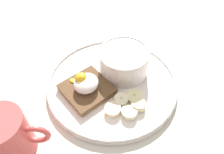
{
  "coord_description": "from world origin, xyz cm",
  "views": [
    {
      "loc": [
        29.85,
        14.8,
        42.4
      ],
      "look_at": [
        0.0,
        0.0,
        5.0
      ],
      "focal_mm": 35.0,
      "sensor_mm": 36.0,
      "label": 1
    }
  ],
  "objects_px": {
    "banana_slice_left": "(129,113)",
    "poached_egg": "(85,82)",
    "banana_slice_front": "(121,100)",
    "oatmeal_bowl": "(124,62)",
    "banana_slice_back": "(138,105)",
    "banana_slice_inner": "(113,110)",
    "coffee_mug": "(7,136)",
    "banana_slice_right": "(134,97)",
    "toast_slice": "(87,89)"
  },
  "relations": [
    {
      "from": "banana_slice_left",
      "to": "poached_egg",
      "type": "bearing_deg",
      "value": -96.99
    },
    {
      "from": "banana_slice_front",
      "to": "banana_slice_left",
      "type": "xyz_separation_m",
      "value": [
        0.02,
        0.03,
        -0.0
      ]
    },
    {
      "from": "oatmeal_bowl",
      "to": "banana_slice_front",
      "type": "relative_size",
      "value": 2.66
    },
    {
      "from": "banana_slice_back",
      "to": "banana_slice_left",
      "type": "bearing_deg",
      "value": -21.52
    },
    {
      "from": "banana_slice_inner",
      "to": "coffee_mug",
      "type": "height_order",
      "value": "coffee_mug"
    },
    {
      "from": "banana_slice_front",
      "to": "banana_slice_right",
      "type": "relative_size",
      "value": 0.9
    },
    {
      "from": "oatmeal_bowl",
      "to": "banana_slice_back",
      "type": "height_order",
      "value": "oatmeal_bowl"
    },
    {
      "from": "toast_slice",
      "to": "coffee_mug",
      "type": "distance_m",
      "value": 0.18
    },
    {
      "from": "poached_egg",
      "to": "banana_slice_back",
      "type": "distance_m",
      "value": 0.12
    },
    {
      "from": "banana_slice_right",
      "to": "banana_slice_inner",
      "type": "height_order",
      "value": "same"
    },
    {
      "from": "banana_slice_right",
      "to": "banana_slice_inner",
      "type": "xyz_separation_m",
      "value": [
        0.05,
        -0.03,
        0.0
      ]
    },
    {
      "from": "banana_slice_left",
      "to": "banana_slice_inner",
      "type": "distance_m",
      "value": 0.03
    },
    {
      "from": "banana_slice_front",
      "to": "coffee_mug",
      "type": "xyz_separation_m",
      "value": [
        0.18,
        -0.14,
        0.03
      ]
    },
    {
      "from": "banana_slice_right",
      "to": "coffee_mug",
      "type": "distance_m",
      "value": 0.26
    },
    {
      "from": "oatmeal_bowl",
      "to": "poached_egg",
      "type": "distance_m",
      "value": 0.11
    },
    {
      "from": "toast_slice",
      "to": "banana_slice_right",
      "type": "height_order",
      "value": "toast_slice"
    },
    {
      "from": "banana_slice_right",
      "to": "banana_slice_back",
      "type": "bearing_deg",
      "value": 43.83
    },
    {
      "from": "banana_slice_left",
      "to": "oatmeal_bowl",
      "type": "bearing_deg",
      "value": -150.14
    },
    {
      "from": "banana_slice_front",
      "to": "coffee_mug",
      "type": "relative_size",
      "value": 0.39
    },
    {
      "from": "banana_slice_back",
      "to": "banana_slice_inner",
      "type": "bearing_deg",
      "value": -52.5
    },
    {
      "from": "banana_slice_right",
      "to": "poached_egg",
      "type": "bearing_deg",
      "value": -74.52
    },
    {
      "from": "banana_slice_front",
      "to": "banana_slice_inner",
      "type": "xyz_separation_m",
      "value": [
        0.03,
        -0.0,
        -0.0
      ]
    },
    {
      "from": "toast_slice",
      "to": "banana_slice_front",
      "type": "xyz_separation_m",
      "value": [
        -0.01,
        0.08,
        -0.0
      ]
    },
    {
      "from": "banana_slice_back",
      "to": "banana_slice_right",
      "type": "height_order",
      "value": "banana_slice_back"
    },
    {
      "from": "banana_slice_inner",
      "to": "coffee_mug",
      "type": "distance_m",
      "value": 0.2
    },
    {
      "from": "banana_slice_back",
      "to": "coffee_mug",
      "type": "xyz_separation_m",
      "value": [
        0.18,
        -0.18,
        0.03
      ]
    },
    {
      "from": "oatmeal_bowl",
      "to": "banana_slice_back",
      "type": "distance_m",
      "value": 0.11
    },
    {
      "from": "toast_slice",
      "to": "coffee_mug",
      "type": "relative_size",
      "value": 1.15
    },
    {
      "from": "oatmeal_bowl",
      "to": "banana_slice_right",
      "type": "relative_size",
      "value": 2.4
    },
    {
      "from": "poached_egg",
      "to": "banana_slice_right",
      "type": "xyz_separation_m",
      "value": [
        -0.03,
        0.11,
        -0.02
      ]
    },
    {
      "from": "banana_slice_back",
      "to": "banana_slice_inner",
      "type": "distance_m",
      "value": 0.06
    },
    {
      "from": "banana_slice_front",
      "to": "banana_slice_left",
      "type": "relative_size",
      "value": 0.93
    },
    {
      "from": "oatmeal_bowl",
      "to": "banana_slice_inner",
      "type": "relative_size",
      "value": 2.47
    },
    {
      "from": "banana_slice_left",
      "to": "coffee_mug",
      "type": "bearing_deg",
      "value": -46.14
    },
    {
      "from": "banana_slice_inner",
      "to": "poached_egg",
      "type": "bearing_deg",
      "value": -105.82
    },
    {
      "from": "oatmeal_bowl",
      "to": "poached_egg",
      "type": "xyz_separation_m",
      "value": [
        0.1,
        -0.05,
        -0.0
      ]
    },
    {
      "from": "banana_slice_right",
      "to": "banana_slice_inner",
      "type": "bearing_deg",
      "value": -27.52
    },
    {
      "from": "banana_slice_right",
      "to": "toast_slice",
      "type": "bearing_deg",
      "value": -74.11
    },
    {
      "from": "poached_egg",
      "to": "coffee_mug",
      "type": "relative_size",
      "value": 0.64
    },
    {
      "from": "toast_slice",
      "to": "poached_egg",
      "type": "height_order",
      "value": "poached_egg"
    },
    {
      "from": "banana_slice_inner",
      "to": "coffee_mug",
      "type": "xyz_separation_m",
      "value": [
        0.15,
        -0.13,
        0.03
      ]
    },
    {
      "from": "toast_slice",
      "to": "banana_slice_right",
      "type": "xyz_separation_m",
      "value": [
        -0.03,
        0.1,
        -0.0
      ]
    },
    {
      "from": "toast_slice",
      "to": "banana_slice_inner",
      "type": "height_order",
      "value": "toast_slice"
    },
    {
      "from": "poached_egg",
      "to": "banana_slice_inner",
      "type": "bearing_deg",
      "value": 74.18
    },
    {
      "from": "poached_egg",
      "to": "toast_slice",
      "type": "bearing_deg",
      "value": 86.88
    },
    {
      "from": "toast_slice",
      "to": "banana_slice_back",
      "type": "xyz_separation_m",
      "value": [
        -0.01,
        0.12,
        -0.0
      ]
    },
    {
      "from": "oatmeal_bowl",
      "to": "banana_slice_left",
      "type": "bearing_deg",
      "value": 29.86
    },
    {
      "from": "toast_slice",
      "to": "banana_slice_front",
      "type": "height_order",
      "value": "same"
    },
    {
      "from": "banana_slice_back",
      "to": "coffee_mug",
      "type": "bearing_deg",
      "value": -43.61
    },
    {
      "from": "oatmeal_bowl",
      "to": "banana_slice_right",
      "type": "bearing_deg",
      "value": 39.87
    }
  ]
}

